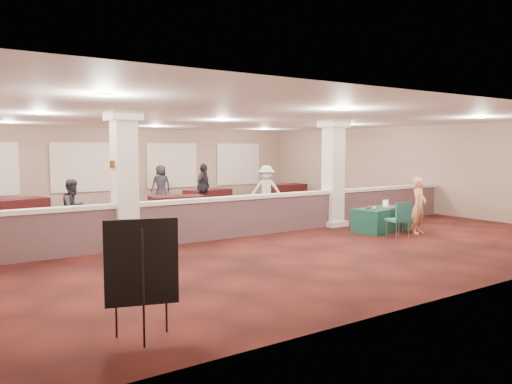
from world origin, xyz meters
TOP-DOWN VIEW (x-y plane):
  - ground at (0.00, 0.00)m, footprint 16.00×16.00m
  - wall_back at (0.00, 8.00)m, footprint 16.00×0.04m
  - wall_front at (0.00, -8.00)m, footprint 16.00×0.04m
  - wall_right at (8.00, 0.00)m, footprint 0.04×16.00m
  - ceiling at (0.00, 0.00)m, footprint 16.00×16.00m
  - partition_wall at (0.00, -1.50)m, footprint 15.60×0.28m
  - column_left at (-3.50, -1.50)m, footprint 0.72×0.72m
  - column_right at (3.00, -1.50)m, footprint 0.72×0.72m
  - sconce_left at (-3.78, -1.50)m, footprint 0.12×0.12m
  - sconce_right at (-3.22, -1.50)m, footprint 0.12×0.12m
  - near_table at (3.50, -3.00)m, footprint 1.86×1.13m
  - conf_chair_main at (4.02, -3.75)m, footprint 0.56×0.56m
  - conf_chair_side at (2.98, -4.10)m, footprint 0.57×0.58m
  - easel_board at (-5.23, -7.00)m, footprint 0.86×0.53m
  - woman at (4.00, -3.89)m, footprint 0.65×0.53m
  - far_table_front_left at (-4.70, 0.30)m, footprint 1.84×0.99m
  - far_table_front_center at (-0.11, 3.00)m, footprint 1.92×1.16m
  - far_table_front_right at (6.50, 0.30)m, footprint 1.91×1.10m
  - far_table_back_left at (-4.92, 4.75)m, footprint 2.06×1.44m
  - far_table_back_center at (2.00, 4.63)m, footprint 2.00×1.31m
  - far_table_back_right at (6.50, 5.43)m, footprint 1.86×1.01m
  - attendee_a at (-4.08, 0.88)m, footprint 0.85×0.73m
  - attendee_b at (3.00, 2.03)m, footprint 1.20×1.09m
  - attendee_c at (1.50, 4.05)m, footprint 1.13×1.06m
  - attendee_d at (1.04, 7.00)m, footprint 0.86×0.52m
  - laptop_base at (3.78, -3.00)m, footprint 0.33×0.26m
  - laptop_screen at (3.76, -2.90)m, footprint 0.30×0.06m
  - screen_glow at (3.76, -2.90)m, footprint 0.27×0.05m
  - knitting at (3.58, -3.22)m, footprint 0.41×0.33m
  - yarn_cream at (3.01, -3.17)m, footprint 0.10×0.10m
  - yarn_red at (2.86, -3.05)m, footprint 0.09×0.09m
  - yarn_grey at (3.07, -2.95)m, footprint 0.10×0.10m
  - scissors at (4.13, -3.16)m, footprint 0.11×0.04m

SIDE VIEW (x-z plane):
  - ground at x=0.00m, z-range 0.00..0.00m
  - near_table at x=3.50m, z-range 0.00..0.67m
  - far_table_front_left at x=-4.70m, z-range 0.00..0.73m
  - far_table_back_right at x=6.50m, z-range 0.00..0.73m
  - far_table_front_center at x=-0.11m, z-range 0.00..0.73m
  - far_table_front_right at x=6.50m, z-range 0.00..0.74m
  - far_table_back_center at x=2.00m, z-range 0.00..0.75m
  - far_table_back_left at x=-4.92m, z-range 0.00..0.76m
  - conf_chair_main at x=4.02m, z-range 0.08..0.97m
  - partition_wall at x=0.00m, z-range 0.02..1.12m
  - conf_chair_side at x=2.98m, z-range 0.09..1.06m
  - scissors at x=4.13m, z-range 0.67..0.68m
  - laptop_base at x=3.78m, z-range 0.67..0.69m
  - knitting at x=3.58m, z-range 0.67..0.70m
  - yarn_red at x=2.86m, z-range 0.67..0.76m
  - yarn_grey at x=3.07m, z-range 0.67..0.77m
  - yarn_cream at x=3.01m, z-range 0.67..0.77m
  - screen_glow at x=3.76m, z-range 0.69..0.86m
  - attendee_a at x=-4.08m, z-range 0.00..1.55m
  - woman at x=4.00m, z-range 0.00..1.57m
  - laptop_screen at x=3.76m, z-range 0.69..0.89m
  - attendee_d at x=1.04m, z-range 0.00..1.67m
  - attendee_b at x=3.00m, z-range 0.00..1.75m
  - attendee_c at x=1.50m, z-range 0.00..1.79m
  - easel_board at x=-5.23m, z-range 0.20..1.72m
  - wall_back at x=0.00m, z-range 0.00..3.20m
  - wall_front at x=0.00m, z-range 0.00..3.20m
  - wall_right at x=8.00m, z-range 0.00..3.20m
  - column_left at x=-3.50m, z-range 0.04..3.24m
  - column_right at x=3.00m, z-range 0.04..3.24m
  - sconce_left at x=-3.78m, z-range 1.91..2.09m
  - sconce_right at x=-3.22m, z-range 1.91..2.09m
  - ceiling at x=0.00m, z-range 3.19..3.21m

